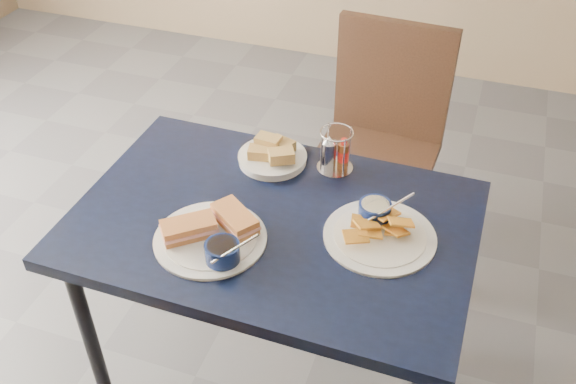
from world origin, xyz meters
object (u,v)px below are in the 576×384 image
(dining_table, at_px, (273,238))
(sandwich_plate, at_px, (213,234))
(condiment_caddy, at_px, (334,153))
(bread_basket, at_px, (273,155))
(plantain_plate, at_px, (378,228))
(chair_far, at_px, (381,130))

(dining_table, bearing_deg, sandwich_plate, -130.86)
(dining_table, distance_m, condiment_caddy, 0.32)
(bread_basket, bearing_deg, dining_table, -69.92)
(dining_table, xyz_separation_m, condiment_caddy, (0.09, 0.28, 0.13))
(condiment_caddy, bearing_deg, bread_basket, -171.30)
(plantain_plate, height_order, condiment_caddy, condiment_caddy)
(chair_far, xyz_separation_m, sandwich_plate, (-0.25, -0.98, 0.23))
(dining_table, relative_size, chair_far, 1.17)
(plantain_plate, distance_m, bread_basket, 0.43)
(condiment_caddy, bearing_deg, chair_far, 86.03)
(plantain_plate, bearing_deg, chair_far, 100.62)
(sandwich_plate, relative_size, bread_basket, 1.52)
(chair_far, height_order, sandwich_plate, chair_far)
(dining_table, relative_size, bread_basket, 5.34)
(dining_table, bearing_deg, chair_far, 81.01)
(sandwich_plate, relative_size, plantain_plate, 1.05)
(chair_far, bearing_deg, sandwich_plate, -104.35)
(sandwich_plate, xyz_separation_m, bread_basket, (0.03, 0.39, 0.00))
(plantain_plate, distance_m, condiment_caddy, 0.31)
(bread_basket, distance_m, condiment_caddy, 0.19)
(bread_basket, bearing_deg, plantain_plate, -29.45)
(chair_far, height_order, bread_basket, chair_far)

